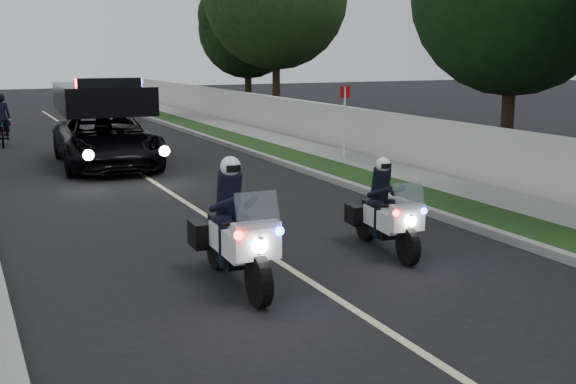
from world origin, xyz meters
name	(u,v)px	position (x,y,z in m)	size (l,w,h in m)	color
ground	(418,351)	(0.00, 0.00, 0.00)	(120.00, 120.00, 0.00)	black
curb_right	(320,175)	(4.10, 10.00, 0.07)	(0.20, 60.00, 0.15)	gray
grass_verge	(344,173)	(4.80, 10.00, 0.08)	(1.20, 60.00, 0.16)	#193814
sidewalk_right	(385,170)	(6.10, 10.00, 0.08)	(1.40, 60.00, 0.16)	gray
property_wall	(416,143)	(7.10, 10.00, 0.75)	(0.22, 60.00, 1.50)	beige
lane_marking	(168,191)	(0.00, 10.00, 0.00)	(0.12, 50.00, 0.01)	#BFB78C
police_moto_left	(236,285)	(-1.02, 2.95, 0.00)	(0.76, 2.17, 1.84)	white
police_moto_right	(384,252)	(1.83, 3.48, 0.00)	(0.65, 1.85, 1.57)	silver
police_suv	(108,166)	(-0.54, 14.41, 0.00)	(2.61, 5.64, 2.74)	black
bicycle	(4,146)	(-2.95, 20.41, 0.00)	(0.65, 1.87, 0.98)	black
cyclist	(4,146)	(-2.95, 20.41, 0.00)	(0.59, 0.39, 1.64)	black
sign_post	(344,162)	(6.00, 12.07, 0.00)	(0.37, 0.37, 2.34)	red
tree_right_c	(504,168)	(9.65, 9.23, 0.00)	(5.66, 5.66, 9.43)	black
tree_right_d	(276,121)	(9.41, 24.42, 0.00)	(6.67, 6.67, 11.11)	#1D3B13
tree_right_e	(249,113)	(9.75, 28.74, 0.00)	(5.12, 5.12, 8.53)	black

